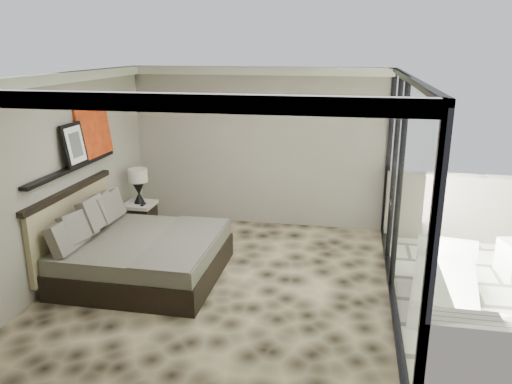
% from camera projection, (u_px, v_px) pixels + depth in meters
% --- Properties ---
extents(floor, '(5.00, 5.00, 0.00)m').
position_uv_depth(floor, '(224.00, 282.00, 6.88)').
color(floor, black).
rests_on(floor, ground).
extents(ceiling, '(4.50, 5.00, 0.02)m').
position_uv_depth(ceiling, '(220.00, 75.00, 6.09)').
color(ceiling, silver).
rests_on(ceiling, back_wall).
extents(back_wall, '(4.50, 0.02, 2.80)m').
position_uv_depth(back_wall, '(258.00, 148.00, 8.83)').
color(back_wall, gray).
rests_on(back_wall, floor).
extents(left_wall, '(0.02, 5.00, 2.80)m').
position_uv_depth(left_wall, '(66.00, 177.00, 6.89)').
color(left_wall, gray).
rests_on(left_wall, floor).
extents(glass_wall, '(0.08, 5.00, 2.80)m').
position_uv_depth(glass_wall, '(401.00, 194.00, 6.07)').
color(glass_wall, white).
rests_on(glass_wall, floor).
extents(picture_ledge, '(0.12, 2.20, 0.05)m').
position_uv_depth(picture_ledge, '(73.00, 168.00, 6.95)').
color(picture_ledge, black).
rests_on(picture_ledge, left_wall).
extents(bed, '(2.13, 2.06, 1.18)m').
position_uv_depth(bed, '(137.00, 253.00, 7.00)').
color(bed, black).
rests_on(bed, floor).
extents(nightstand, '(0.67, 0.67, 0.51)m').
position_uv_depth(nightstand, '(140.00, 217.00, 8.72)').
color(nightstand, black).
rests_on(nightstand, floor).
extents(table_lamp, '(0.33, 0.33, 0.61)m').
position_uv_depth(table_lamp, '(138.00, 181.00, 8.53)').
color(table_lamp, black).
rests_on(table_lamp, nightstand).
extents(abstract_canvas, '(0.13, 0.90, 0.90)m').
position_uv_depth(abstract_canvas, '(93.00, 127.00, 7.46)').
color(abstract_canvas, '#AB0E11').
rests_on(abstract_canvas, picture_ledge).
extents(framed_print, '(0.11, 0.50, 0.60)m').
position_uv_depth(framed_print, '(74.00, 145.00, 6.89)').
color(framed_print, black).
rests_on(framed_print, picture_ledge).
extents(lounger, '(1.03, 1.67, 0.61)m').
position_uv_depth(lounger, '(444.00, 288.00, 6.31)').
color(lounger, silver).
rests_on(lounger, terrace_slab).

